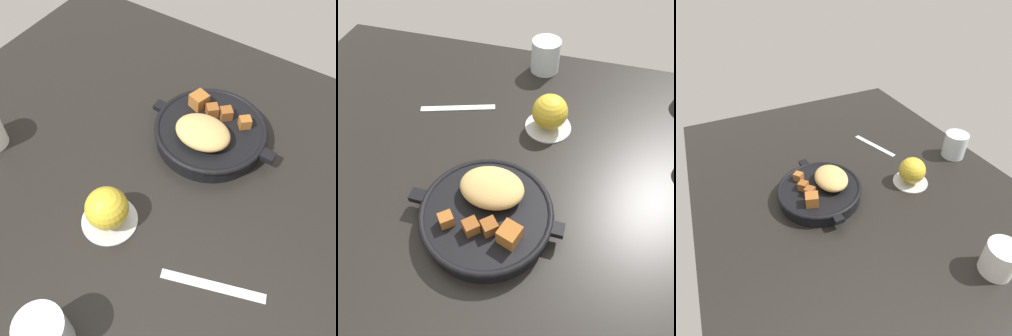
{
  "view_description": "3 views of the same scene",
  "coord_description": "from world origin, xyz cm",
  "views": [
    {
      "loc": [
        -21.95,
        38.78,
        64.03
      ],
      "look_at": [
        1.35,
        2.59,
        4.89
      ],
      "focal_mm": 42.61,
      "sensor_mm": 36.0,
      "label": 1
    },
    {
      "loc": [
        11.25,
        -38.96,
        51.96
      ],
      "look_at": [
        1.39,
        -3.82,
        6.76
      ],
      "focal_mm": 35.61,
      "sensor_mm": 36.0,
      "label": 2
    },
    {
      "loc": [
        55.31,
        -30.9,
        55.61
      ],
      "look_at": [
        -0.49,
        -3.63,
        7.39
      ],
      "focal_mm": 30.63,
      "sensor_mm": 36.0,
      "label": 3
    }
  ],
  "objects": [
    {
      "name": "butter_knife",
      "position": [
        -15.8,
        15.77,
        0.18
      ],
      "size": [
        17.03,
        6.94,
        0.36
      ],
      "primitive_type": "cube",
      "rotation": [
        0.0,
        0.0,
        0.32
      ],
      "color": "silver",
      "rests_on": "ground_plane"
    },
    {
      "name": "ground_plane",
      "position": [
        0.0,
        0.0,
        -1.2
      ],
      "size": [
        119.4,
        88.32,
        2.4
      ],
      "primitive_type": "cube",
      "color": "black"
    },
    {
      "name": "cast_iron_skillet",
      "position": [
        -0.27,
        -10.93,
        2.78
      ],
      "size": [
        27.34,
        23.04,
        7.69
      ],
      "color": "black",
      "rests_on": "ground_plane"
    },
    {
      "name": "water_glass_short",
      "position": [
        0.59,
        36.3,
        4.09
      ],
      "size": [
        7.29,
        7.29,
        8.18
      ],
      "primitive_type": "cylinder",
      "color": "silver",
      "rests_on": "ground_plane"
    },
    {
      "name": "saucer_plate",
      "position": [
        5.75,
        15.27,
        0.3
      ],
      "size": [
        10.22,
        10.22,
        0.6
      ],
      "primitive_type": "cylinder",
      "color": "#B7BABF",
      "rests_on": "ground_plane"
    },
    {
      "name": "red_apple",
      "position": [
        5.75,
        15.27,
        4.44
      ],
      "size": [
        7.68,
        7.68,
        7.68
      ],
      "primitive_type": "sphere",
      "color": "gold",
      "rests_on": "saucer_plate"
    }
  ]
}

